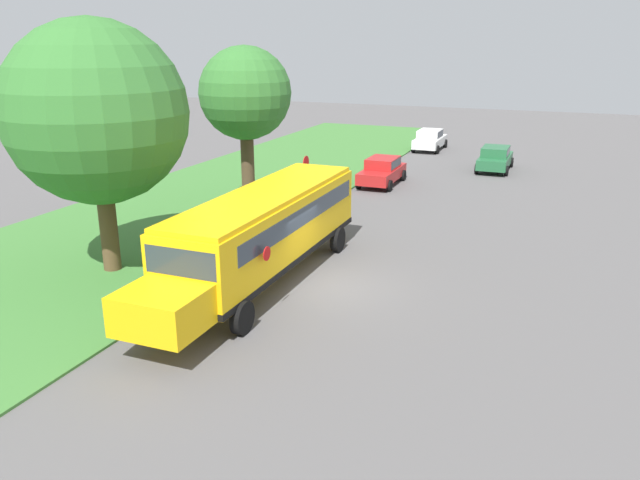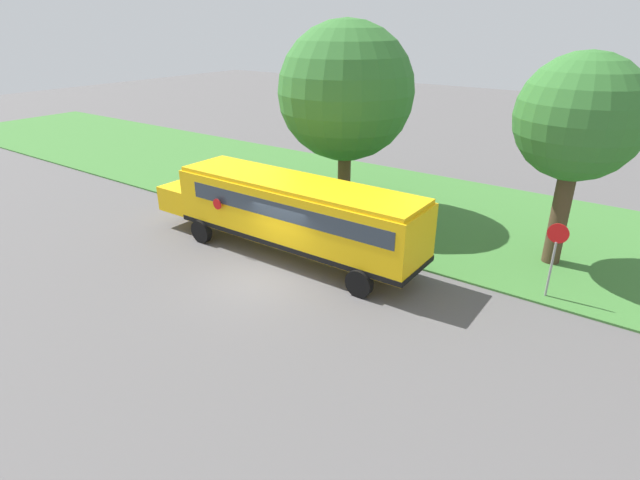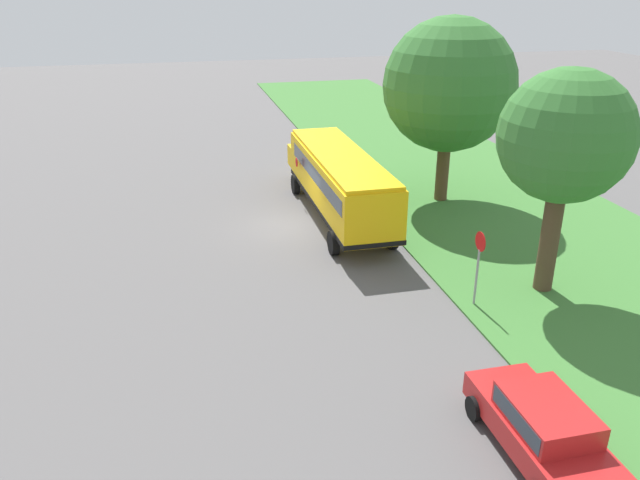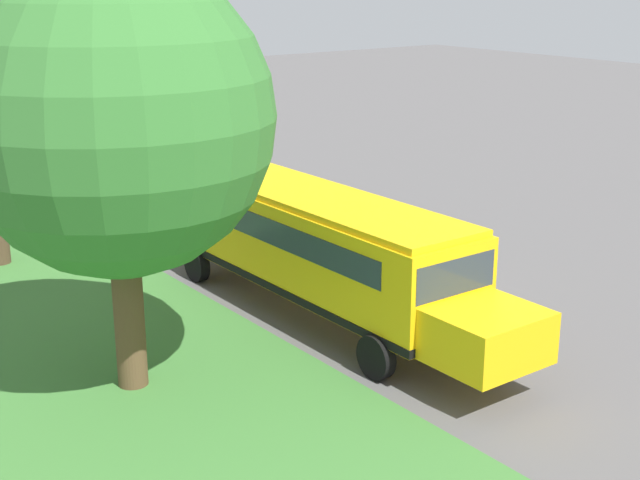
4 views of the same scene
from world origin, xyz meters
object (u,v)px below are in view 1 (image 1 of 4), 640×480
object	(u,v)px
car_red_nearest	(382,170)
oak_tree_beside_bus	(96,112)
stop_sign	(306,176)
school_bus	(264,229)
oak_tree_roadside_mid	(245,93)
car_green_middle	(495,157)
car_white_furthest	(430,139)

from	to	relation	value
car_red_nearest	oak_tree_beside_bus	world-z (taller)	oak_tree_beside_bus
car_red_nearest	stop_sign	world-z (taller)	stop_sign
school_bus	oak_tree_roadside_mid	xyz separation A→B (m)	(-5.26, 8.64, 3.76)
car_green_middle	car_white_furthest	world-z (taller)	same
oak_tree_beside_bus	car_white_furthest	bearing A→B (deg)	80.67
car_red_nearest	car_green_middle	world-z (taller)	same
car_white_furthest	oak_tree_beside_bus	distance (m)	31.09
oak_tree_roadside_mid	car_red_nearest	bearing A→B (deg)	58.51
school_bus	stop_sign	world-z (taller)	school_bus
car_white_furthest	oak_tree_roadside_mid	world-z (taller)	oak_tree_roadside_mid
school_bus	car_green_middle	distance (m)	23.42
school_bus	oak_tree_beside_bus	distance (m)	6.90
car_red_nearest	oak_tree_roadside_mid	size ratio (longest dim) A/B	0.56
school_bus	car_white_furthest	distance (m)	29.01
car_red_nearest	school_bus	bearing A→B (deg)	-87.95
oak_tree_roadside_mid	stop_sign	bearing A→B (deg)	11.78
car_green_middle	stop_sign	distance (m)	15.52
school_bus	stop_sign	bearing A→B (deg)	104.46
car_white_furthest	stop_sign	bearing A→B (deg)	-95.21
stop_sign	oak_tree_beside_bus	bearing A→B (deg)	-106.77
car_green_middle	stop_sign	world-z (taller)	stop_sign
car_green_middle	stop_sign	xyz separation A→B (m)	(-7.40, -13.61, 0.86)
car_green_middle	stop_sign	size ratio (longest dim) A/B	1.61
car_red_nearest	car_white_furthest	size ratio (longest dim) A/B	1.00
car_green_middle	car_white_furthest	xyz separation A→B (m)	(-5.60, 6.13, 0.00)
oak_tree_beside_bus	oak_tree_roadside_mid	size ratio (longest dim) A/B	1.13
car_red_nearest	car_white_furthest	bearing A→B (deg)	90.00
oak_tree_beside_bus	car_red_nearest	bearing A→B (deg)	74.19
car_white_furthest	oak_tree_roadside_mid	size ratio (longest dim) A/B	0.56
car_white_furthest	oak_tree_beside_bus	xyz separation A→B (m)	(-4.98, -30.29, 4.92)
school_bus	car_white_furthest	world-z (taller)	school_bus
stop_sign	car_green_middle	bearing A→B (deg)	61.47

